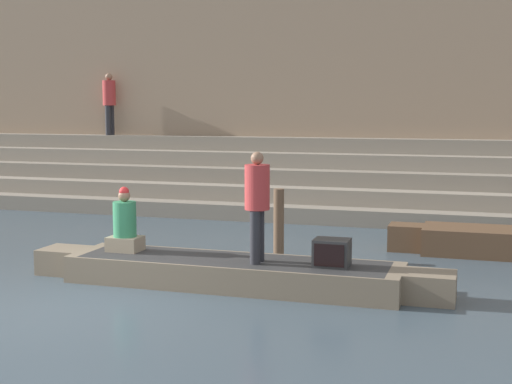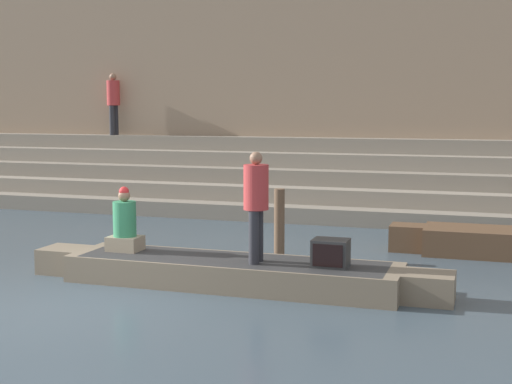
% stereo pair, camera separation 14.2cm
% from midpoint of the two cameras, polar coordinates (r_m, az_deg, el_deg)
% --- Properties ---
extents(ground_plane, '(120.00, 120.00, 0.00)m').
position_cam_midpoint_polar(ground_plane, '(10.15, -15.96, -9.04)').
color(ground_plane, '#3D4C56').
extents(ghat_steps, '(36.00, 3.07, 1.91)m').
position_cam_midpoint_polar(ghat_steps, '(18.80, 0.50, 0.62)').
color(ghat_steps, gray).
rests_on(ghat_steps, ground).
extents(back_wall, '(34.20, 1.28, 8.61)m').
position_cam_midpoint_polar(back_wall, '(20.41, 1.95, 11.17)').
color(back_wall, '#937A60').
rests_on(back_wall, ground).
extents(rowboat_main, '(6.61, 1.34, 0.41)m').
position_cam_midpoint_polar(rowboat_main, '(10.98, -2.26, -6.38)').
color(rowboat_main, '#756651').
rests_on(rowboat_main, ground).
extents(person_standing, '(0.37, 0.37, 1.66)m').
position_cam_midpoint_polar(person_standing, '(10.54, -0.29, -0.62)').
color(person_standing, '#28282D').
rests_on(person_standing, rowboat_main).
extents(person_rowing, '(0.52, 0.41, 1.04)m').
position_cam_midpoint_polar(person_rowing, '(11.70, -10.79, -2.69)').
color(person_rowing, gray).
rests_on(person_rowing, rowboat_main).
extents(tv_set, '(0.52, 0.42, 0.40)m').
position_cam_midpoint_polar(tv_set, '(10.46, 5.70, -4.86)').
color(tv_set, '#2D2D2D').
rests_on(tv_set, rowboat_main).
extents(mooring_post, '(0.19, 0.19, 1.27)m').
position_cam_midpoint_polar(mooring_post, '(12.86, 1.51, -2.55)').
color(mooring_post, brown).
rests_on(mooring_post, ground).
extents(person_on_steps, '(0.38, 0.38, 1.80)m').
position_cam_midpoint_polar(person_on_steps, '(21.42, -11.84, 7.24)').
color(person_on_steps, '#28282D').
rests_on(person_on_steps, ghat_steps).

